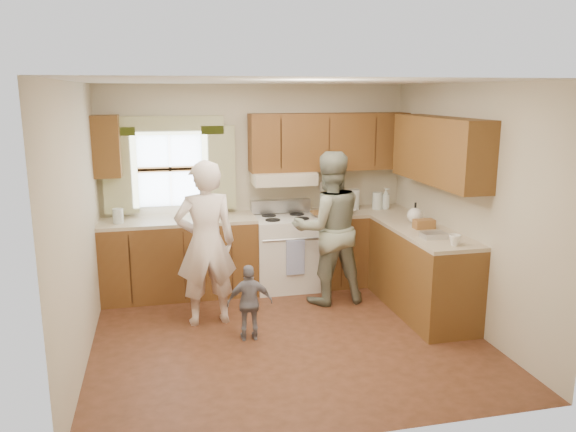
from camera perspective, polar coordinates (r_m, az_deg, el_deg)
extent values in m
plane|color=#442715|center=(5.78, -0.08, -12.10)|extent=(3.80, 3.80, 0.00)
plane|color=white|center=(5.26, -0.09, 13.51)|extent=(3.80, 3.80, 0.00)
plane|color=beige|center=(7.07, -3.25, 3.07)|extent=(3.80, 0.00, 3.80)
plane|color=beige|center=(3.76, 5.91, -5.55)|extent=(3.80, 0.00, 3.80)
plane|color=beige|center=(5.30, -20.53, -0.92)|extent=(0.00, 3.50, 3.50)
plane|color=beige|center=(6.08, 17.64, 0.95)|extent=(0.00, 3.50, 3.50)
cube|color=#4A2810|center=(6.86, -10.93, -4.29)|extent=(1.82, 0.60, 0.90)
cube|color=#4A2810|center=(7.29, 7.30, -3.17)|extent=(1.22, 0.60, 0.90)
cube|color=#482B10|center=(6.42, 13.38, -5.60)|extent=(0.60, 1.65, 0.90)
cube|color=#C3B292|center=(6.74, -11.10, -0.47)|extent=(1.82, 0.60, 0.04)
cube|color=#C3B292|center=(7.18, 7.40, 0.45)|extent=(1.22, 0.60, 0.04)
cube|color=#C3B292|center=(6.29, 13.60, -1.52)|extent=(0.60, 1.65, 0.04)
cube|color=#4A2810|center=(7.05, 4.22, 7.54)|extent=(2.00, 0.33, 0.70)
cube|color=#482B10|center=(6.76, -17.94, 6.76)|extent=(0.30, 0.33, 0.70)
cube|color=#482B10|center=(6.20, 15.14, 6.46)|extent=(0.33, 1.65, 0.70)
cube|color=beige|center=(6.88, -0.47, 3.89)|extent=(0.76, 0.45, 0.15)
cube|color=silver|center=(6.91, -11.88, 4.71)|extent=(0.90, 0.03, 0.90)
cube|color=#EFEB46|center=(6.88, -16.72, 4.41)|extent=(0.40, 0.05, 1.02)
cube|color=#EFEB46|center=(6.90, -7.04, 4.87)|extent=(0.40, 0.05, 1.02)
cube|color=#EFEB46|center=(6.82, -12.07, 8.99)|extent=(1.30, 0.05, 0.22)
cylinder|color=white|center=(7.20, 4.37, 2.99)|extent=(0.27, 0.12, 0.12)
imported|color=silver|center=(6.76, -7.21, 0.31)|extent=(0.15, 0.15, 0.10)
imported|color=silver|center=(7.26, 9.91, 1.75)|extent=(0.15, 0.15, 0.27)
imported|color=silver|center=(6.96, 6.04, 0.49)|extent=(0.29, 0.29, 0.05)
imported|color=silver|center=(5.71, 16.58, -2.36)|extent=(0.12, 0.12, 0.11)
cylinder|color=silver|center=(6.67, -16.88, 0.00)|extent=(0.12, 0.12, 0.17)
cube|color=olive|center=(6.94, 3.50, 0.38)|extent=(0.26, 0.20, 0.02)
cube|color=yellow|center=(7.07, 4.92, 0.94)|extent=(0.20, 0.14, 0.11)
cylinder|color=silver|center=(7.16, 6.69, 1.65)|extent=(0.15, 0.15, 0.26)
cylinder|color=silver|center=(7.24, 9.06, 1.54)|extent=(0.13, 0.13, 0.22)
sphere|color=silver|center=(6.55, 12.77, 0.06)|extent=(0.18, 0.18, 0.18)
cube|color=olive|center=(6.32, 13.65, -0.79)|extent=(0.22, 0.12, 0.10)
cube|color=silver|center=(5.95, 14.58, -1.90)|extent=(0.25, 0.17, 0.06)
cube|color=silver|center=(7.00, -0.30, -3.73)|extent=(0.76, 0.64, 0.90)
cube|color=#B7B7BC|center=(7.11, -0.76, 1.02)|extent=(0.76, 0.10, 0.16)
cylinder|color=#B7B7BC|center=(6.63, 0.31, -2.41)|extent=(0.68, 0.03, 0.03)
cube|color=#4E60B7|center=(6.68, 0.76, -4.25)|extent=(0.22, 0.02, 0.42)
cylinder|color=black|center=(6.96, -1.96, 0.05)|extent=(0.18, 0.18, 0.01)
cylinder|color=black|center=(7.04, 0.92, 0.19)|extent=(0.18, 0.18, 0.01)
cylinder|color=black|center=(6.72, -1.55, -0.40)|extent=(0.18, 0.18, 0.01)
cylinder|color=black|center=(6.80, 1.42, -0.25)|extent=(0.18, 0.18, 0.01)
imported|color=white|center=(5.88, -8.35, -2.77)|extent=(0.67, 0.47, 1.74)
imported|color=#243B24|center=(6.44, 4.14, -1.24)|extent=(0.88, 0.70, 1.76)
imported|color=gray|center=(5.58, -3.90, -8.77)|extent=(0.46, 0.22, 0.77)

